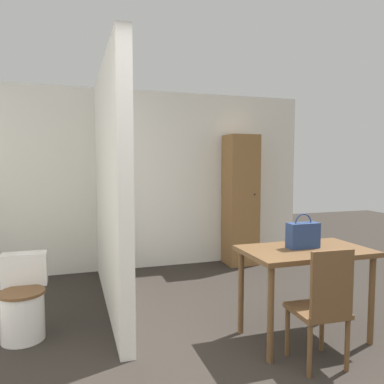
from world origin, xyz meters
TOP-DOWN VIEW (x-y plane):
  - wall_back at (0.00, 3.86)m, footprint 5.12×0.12m
  - partition_wall at (-0.46, 2.56)m, footprint 0.12×2.48m
  - dining_table at (1.02, 1.24)m, footprint 1.06×0.63m
  - wooden_chair at (0.88, 0.80)m, footprint 0.38×0.38m
  - toilet at (-1.26, 2.02)m, footprint 0.38×0.53m
  - handbag at (1.02, 1.27)m, footprint 0.27×0.11m
  - wooden_cabinet at (1.53, 3.58)m, footprint 0.45×0.42m

SIDE VIEW (x-z plane):
  - toilet at x=-1.26m, z-range -0.04..0.65m
  - wooden_chair at x=0.88m, z-range 0.02..0.92m
  - dining_table at x=1.02m, z-range 0.29..1.06m
  - handbag at x=1.02m, z-range 0.74..1.04m
  - wooden_cabinet at x=1.53m, z-range 0.00..1.90m
  - wall_back at x=0.00m, z-range 0.00..2.50m
  - partition_wall at x=-0.46m, z-range 0.00..2.50m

